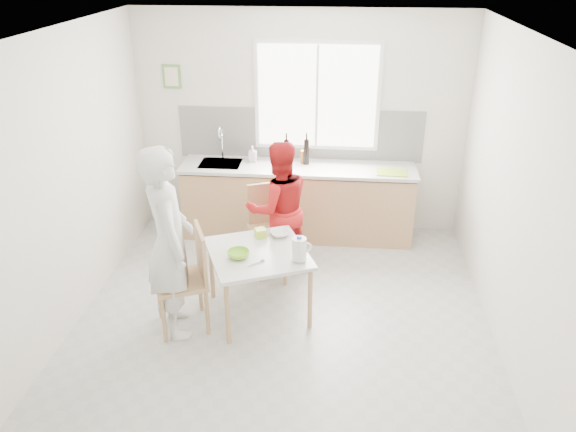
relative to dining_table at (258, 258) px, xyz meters
name	(u,v)px	position (x,y,z in m)	size (l,w,h in m)	color
ground	(281,326)	(0.25, -0.23, -0.62)	(4.50, 4.50, 0.00)	#B7B7B2
room_shell	(280,167)	(0.25, -0.23, 1.03)	(4.50, 4.50, 4.50)	silver
window	(317,97)	(0.45, 2.00, 1.08)	(1.50, 0.06, 1.30)	white
backsplash	(300,134)	(0.25, 2.01, 0.61)	(3.00, 0.02, 0.65)	white
picture_frame	(172,77)	(-1.30, 2.01, 1.28)	(0.22, 0.03, 0.28)	#599142
kitchen_counter	(297,204)	(0.24, 1.72, -0.20)	(2.84, 0.64, 1.37)	tan
dining_table	(258,258)	(0.00, 0.00, 0.00)	(1.17, 1.17, 0.69)	silver
chair_left	(188,275)	(-0.62, -0.26, -0.06)	(0.61, 0.61, 1.01)	tan
chair_far	(270,224)	(0.00, 0.90, -0.08)	(0.59, 0.59, 0.98)	tan
person_white	(170,243)	(-0.75, -0.32, 0.30)	(0.67, 0.44, 1.83)	silver
person_red	(279,209)	(0.11, 0.84, 0.14)	(0.74, 0.57, 1.51)	red
bowl_green	(238,254)	(-0.16, -0.12, 0.10)	(0.21, 0.21, 0.06)	#86CC2F
bowl_white	(280,233)	(0.18, 0.35, 0.10)	(0.21, 0.21, 0.05)	white
milk_jug	(300,249)	(0.41, -0.13, 0.20)	(0.19, 0.13, 0.24)	white
green_box	(260,233)	(-0.02, 0.30, 0.12)	(0.10, 0.10, 0.09)	#A9CD2F
spoon	(256,263)	(0.01, -0.23, 0.08)	(0.01, 0.01, 0.16)	#A5A5AA
cutting_board	(392,172)	(1.35, 1.60, 0.31)	(0.35, 0.25, 0.01)	#9DCA2E
wine_bottle_a	(306,151)	(0.34, 1.80, 0.46)	(0.07, 0.07, 0.32)	black
wine_bottle_b	(286,151)	(0.10, 1.83, 0.45)	(0.07, 0.07, 0.30)	black
jar_amber	(303,157)	(0.30, 1.83, 0.38)	(0.06, 0.06, 0.16)	#995721
soap_bottle	(253,154)	(-0.32, 1.83, 0.40)	(0.09, 0.09, 0.20)	#999999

